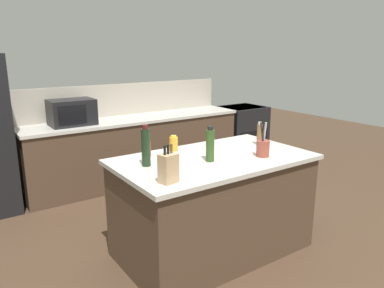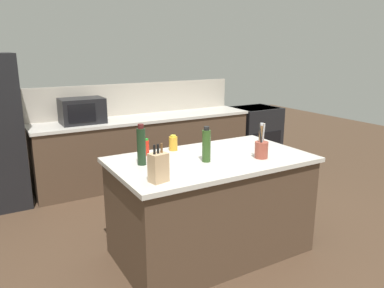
{
  "view_description": "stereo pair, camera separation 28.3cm",
  "coord_description": "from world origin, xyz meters",
  "px_view_note": "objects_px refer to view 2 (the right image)",
  "views": [
    {
      "loc": [
        -2.02,
        -2.58,
        1.91
      ],
      "look_at": [
        0.0,
        0.35,
        0.99
      ],
      "focal_mm": 35.0,
      "sensor_mm": 36.0,
      "label": 1
    },
    {
      "loc": [
        -1.78,
        -2.73,
        1.91
      ],
      "look_at": [
        0.0,
        0.35,
        0.99
      ],
      "focal_mm": 35.0,
      "sensor_mm": 36.0,
      "label": 2
    }
  ],
  "objects_px": {
    "wine_bottle": "(141,146)",
    "microwave": "(82,111)",
    "utensil_crock": "(261,149)",
    "honey_jar": "(173,143)",
    "knife_block": "(158,167)",
    "olive_oil_bottle": "(206,145)",
    "range_oven": "(255,133)",
    "hot_sauce_bottle": "(147,147)",
    "pepper_grinder": "(261,135)"
  },
  "relations": [
    {
      "from": "knife_block",
      "to": "olive_oil_bottle",
      "type": "distance_m",
      "value": 0.63
    },
    {
      "from": "range_oven",
      "to": "knife_block",
      "type": "xyz_separation_m",
      "value": [
        -3.0,
        -2.53,
        0.59
      ]
    },
    {
      "from": "microwave",
      "to": "pepper_grinder",
      "type": "bearing_deg",
      "value": -59.05
    },
    {
      "from": "utensil_crock",
      "to": "honey_jar",
      "type": "relative_size",
      "value": 2.13
    },
    {
      "from": "knife_block",
      "to": "honey_jar",
      "type": "height_order",
      "value": "knife_block"
    },
    {
      "from": "wine_bottle",
      "to": "olive_oil_bottle",
      "type": "height_order",
      "value": "wine_bottle"
    },
    {
      "from": "microwave",
      "to": "wine_bottle",
      "type": "xyz_separation_m",
      "value": [
        -0.02,
        -2.07,
        0.0
      ]
    },
    {
      "from": "microwave",
      "to": "olive_oil_bottle",
      "type": "relative_size",
      "value": 1.77
    },
    {
      "from": "range_oven",
      "to": "olive_oil_bottle",
      "type": "bearing_deg",
      "value": -136.83
    },
    {
      "from": "utensil_crock",
      "to": "pepper_grinder",
      "type": "bearing_deg",
      "value": 49.82
    },
    {
      "from": "range_oven",
      "to": "honey_jar",
      "type": "xyz_separation_m",
      "value": [
        -2.5,
        -1.8,
        0.54
      ]
    },
    {
      "from": "utensil_crock",
      "to": "wine_bottle",
      "type": "bearing_deg",
      "value": 160.64
    },
    {
      "from": "hot_sauce_bottle",
      "to": "pepper_grinder",
      "type": "relative_size",
      "value": 0.67
    },
    {
      "from": "utensil_crock",
      "to": "hot_sauce_bottle",
      "type": "bearing_deg",
      "value": 145.16
    },
    {
      "from": "hot_sauce_bottle",
      "to": "microwave",
      "type": "bearing_deg",
      "value": 93.97
    },
    {
      "from": "microwave",
      "to": "olive_oil_bottle",
      "type": "distance_m",
      "value": 2.33
    },
    {
      "from": "honey_jar",
      "to": "wine_bottle",
      "type": "bearing_deg",
      "value": -148.1
    },
    {
      "from": "hot_sauce_bottle",
      "to": "honey_jar",
      "type": "bearing_deg",
      "value": 6.41
    },
    {
      "from": "utensil_crock",
      "to": "pepper_grinder",
      "type": "height_order",
      "value": "utensil_crock"
    },
    {
      "from": "range_oven",
      "to": "hot_sauce_bottle",
      "type": "xyz_separation_m",
      "value": [
        -2.8,
        -1.83,
        0.55
      ]
    },
    {
      "from": "microwave",
      "to": "utensil_crock",
      "type": "relative_size",
      "value": 1.74
    },
    {
      "from": "knife_block",
      "to": "wine_bottle",
      "type": "height_order",
      "value": "wine_bottle"
    },
    {
      "from": "hot_sauce_bottle",
      "to": "wine_bottle",
      "type": "relative_size",
      "value": 0.45
    },
    {
      "from": "wine_bottle",
      "to": "microwave",
      "type": "bearing_deg",
      "value": 89.31
    },
    {
      "from": "range_oven",
      "to": "wine_bottle",
      "type": "height_order",
      "value": "wine_bottle"
    },
    {
      "from": "range_oven",
      "to": "utensil_crock",
      "type": "xyz_separation_m",
      "value": [
        -1.94,
        -2.43,
        0.56
      ]
    },
    {
      "from": "hot_sauce_bottle",
      "to": "wine_bottle",
      "type": "height_order",
      "value": "wine_bottle"
    },
    {
      "from": "microwave",
      "to": "hot_sauce_bottle",
      "type": "bearing_deg",
      "value": -86.03
    },
    {
      "from": "microwave",
      "to": "wine_bottle",
      "type": "bearing_deg",
      "value": -90.69
    },
    {
      "from": "knife_block",
      "to": "wine_bottle",
      "type": "relative_size",
      "value": 0.82
    },
    {
      "from": "honey_jar",
      "to": "knife_block",
      "type": "bearing_deg",
      "value": -124.31
    },
    {
      "from": "range_oven",
      "to": "utensil_crock",
      "type": "bearing_deg",
      "value": -128.54
    },
    {
      "from": "knife_block",
      "to": "utensil_crock",
      "type": "relative_size",
      "value": 0.91
    },
    {
      "from": "microwave",
      "to": "pepper_grinder",
      "type": "height_order",
      "value": "microwave"
    },
    {
      "from": "range_oven",
      "to": "microwave",
      "type": "relative_size",
      "value": 1.65
    },
    {
      "from": "knife_block",
      "to": "utensil_crock",
      "type": "distance_m",
      "value": 1.07
    },
    {
      "from": "utensil_crock",
      "to": "knife_block",
      "type": "bearing_deg",
      "value": -174.69
    },
    {
      "from": "hot_sauce_bottle",
      "to": "wine_bottle",
      "type": "bearing_deg",
      "value": -121.95
    },
    {
      "from": "range_oven",
      "to": "wine_bottle",
      "type": "xyz_separation_m",
      "value": [
        -2.95,
        -2.07,
        0.64
      ]
    },
    {
      "from": "pepper_grinder",
      "to": "utensil_crock",
      "type": "bearing_deg",
      "value": -130.18
    },
    {
      "from": "knife_block",
      "to": "pepper_grinder",
      "type": "xyz_separation_m",
      "value": [
        1.34,
        0.42,
        -0.0
      ]
    },
    {
      "from": "knife_block",
      "to": "pepper_grinder",
      "type": "distance_m",
      "value": 1.41
    },
    {
      "from": "hot_sauce_bottle",
      "to": "honey_jar",
      "type": "relative_size",
      "value": 1.06
    },
    {
      "from": "pepper_grinder",
      "to": "wine_bottle",
      "type": "bearing_deg",
      "value": 178.61
    },
    {
      "from": "knife_block",
      "to": "wine_bottle",
      "type": "bearing_deg",
      "value": 71.45
    },
    {
      "from": "utensil_crock",
      "to": "honey_jar",
      "type": "height_order",
      "value": "utensil_crock"
    },
    {
      "from": "utensil_crock",
      "to": "pepper_grinder",
      "type": "xyz_separation_m",
      "value": [
        0.27,
        0.32,
        0.03
      ]
    },
    {
      "from": "hot_sauce_bottle",
      "to": "olive_oil_bottle",
      "type": "height_order",
      "value": "olive_oil_bottle"
    },
    {
      "from": "utensil_crock",
      "to": "honey_jar",
      "type": "distance_m",
      "value": 0.85
    },
    {
      "from": "pepper_grinder",
      "to": "knife_block",
      "type": "bearing_deg",
      "value": -162.47
    }
  ]
}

